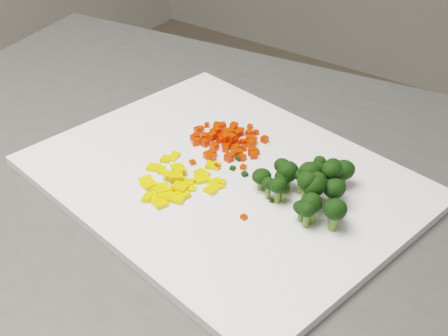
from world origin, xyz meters
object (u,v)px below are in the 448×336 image
Objects in this scene: carrot_pile at (228,133)px; broccoli_pile at (310,181)px; pepper_pile at (175,174)px; cutting_board at (224,179)px.

carrot_pile is 0.83× the size of broccoli_pile.
pepper_pile is (-0.00, -0.10, -0.01)m from carrot_pile.
broccoli_pile is (0.11, 0.01, 0.03)m from cutting_board.
cutting_board is 0.06m from pepper_pile.
broccoli_pile reaches higher than pepper_pile.
pepper_pile is at bearing -92.78° from carrot_pile.
carrot_pile is 0.15m from broccoli_pile.
pepper_pile reaches higher than cutting_board.
cutting_board is 0.07m from carrot_pile.
broccoli_pile reaches higher than carrot_pile.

